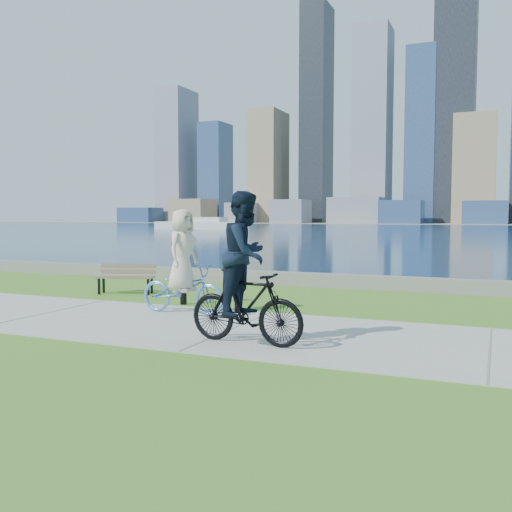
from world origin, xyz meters
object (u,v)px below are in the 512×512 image
at_px(park_bench, 126,276).
at_px(cyclist_man, 246,280).
at_px(cyclist_woman, 183,275).
at_px(bollard_lamp, 183,271).

xyz_separation_m(park_bench, cyclist_man, (4.99, -3.97, 0.53)).
bearing_deg(park_bench, cyclist_man, -56.26).
height_order(park_bench, cyclist_man, cyclist_man).
bearing_deg(park_bench, cyclist_woman, -53.98).
bearing_deg(cyclist_woman, cyclist_man, -128.98).
relative_size(cyclist_woman, cyclist_man, 0.90).
distance_m(bollard_lamp, cyclist_woman, 1.26).
bearing_deg(cyclist_man, park_bench, 56.05).
height_order(bollard_lamp, cyclist_woman, cyclist_woman).
relative_size(park_bench, bollard_lamp, 1.17).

